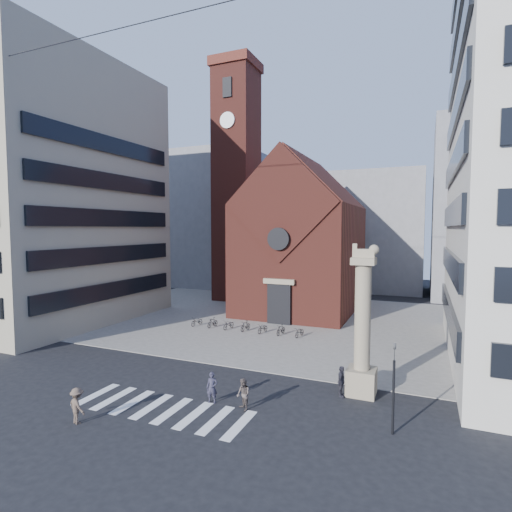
# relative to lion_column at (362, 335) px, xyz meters

# --- Properties ---
(ground) EXTENTS (120.00, 120.00, 0.00)m
(ground) POSITION_rel_lion_column_xyz_m (-10.01, -3.00, -3.46)
(ground) COLOR black
(ground) RESTS_ON ground
(piazza) EXTENTS (46.00, 30.00, 0.05)m
(piazza) POSITION_rel_lion_column_xyz_m (-10.01, 16.00, -3.43)
(piazza) COLOR gray
(piazza) RESTS_ON ground
(zebra_crossing) EXTENTS (10.20, 3.20, 0.01)m
(zebra_crossing) POSITION_rel_lion_column_xyz_m (-9.46, -6.00, -3.45)
(zebra_crossing) COLOR white
(zebra_crossing) RESTS_ON ground
(church) EXTENTS (12.00, 16.65, 18.00)m
(church) POSITION_rel_lion_column_xyz_m (-10.01, 22.04, 4.53)
(church) COLOR maroon
(church) RESTS_ON ground
(campanile) EXTENTS (5.50, 5.50, 31.20)m
(campanile) POSITION_rel_lion_column_xyz_m (-20.01, 25.00, 12.28)
(campanile) COLOR maroon
(campanile) RESTS_ON ground
(building_left) EXTENTS (18.00, 20.00, 26.00)m
(building_left) POSITION_rel_lion_column_xyz_m (-34.01, 7.00, 9.54)
(building_left) COLOR gray
(building_left) RESTS_ON ground
(bg_block_left) EXTENTS (16.00, 14.00, 22.00)m
(bg_block_left) POSITION_rel_lion_column_xyz_m (-30.01, 37.00, 7.54)
(bg_block_left) COLOR gray
(bg_block_left) RESTS_ON ground
(bg_block_mid) EXTENTS (14.00, 12.00, 18.00)m
(bg_block_mid) POSITION_rel_lion_column_xyz_m (-4.01, 42.00, 5.54)
(bg_block_mid) COLOR gray
(bg_block_mid) RESTS_ON ground
(bg_block_right) EXTENTS (16.00, 14.00, 24.00)m
(bg_block_right) POSITION_rel_lion_column_xyz_m (11.99, 39.00, 8.54)
(bg_block_right) COLOR gray
(bg_block_right) RESTS_ON ground
(lion_column) EXTENTS (1.63, 1.60, 8.68)m
(lion_column) POSITION_rel_lion_column_xyz_m (0.00, 0.00, 0.00)
(lion_column) COLOR gray
(lion_column) RESTS_ON ground
(traffic_light) EXTENTS (0.13, 0.16, 4.30)m
(traffic_light) POSITION_rel_lion_column_xyz_m (1.99, -4.00, -1.17)
(traffic_light) COLOR black
(traffic_light) RESTS_ON ground
(pedestrian_0) EXTENTS (0.70, 0.54, 1.70)m
(pedestrian_0) POSITION_rel_lion_column_xyz_m (-7.36, -4.34, -2.61)
(pedestrian_0) COLOR #2B293A
(pedestrian_0) RESTS_ON ground
(pedestrian_1) EXTENTS (1.03, 1.01, 1.67)m
(pedestrian_1) POSITION_rel_lion_column_xyz_m (-5.42, -4.47, -2.62)
(pedestrian_1) COLOR #514641
(pedestrian_1) RESTS_ON ground
(pedestrian_2) EXTENTS (0.46, 1.05, 1.77)m
(pedestrian_2) POSITION_rel_lion_column_xyz_m (-1.01, -0.81, -2.57)
(pedestrian_2) COLOR #29272F
(pedestrian_2) RESTS_ON ground
(pedestrian_3) EXTENTS (1.28, 0.95, 1.76)m
(pedestrian_3) POSITION_rel_lion_column_xyz_m (-12.30, -8.94, -2.57)
(pedestrian_3) COLOR brown
(pedestrian_3) RESTS_ON ground
(scooter_0) EXTENTS (0.80, 1.66, 0.84)m
(scooter_0) POSITION_rel_lion_column_xyz_m (-17.17, 10.13, -2.99)
(scooter_0) COLOR black
(scooter_0) RESTS_ON piazza
(scooter_1) EXTENTS (0.68, 1.59, 0.93)m
(scooter_1) POSITION_rel_lion_column_xyz_m (-15.44, 10.13, -2.94)
(scooter_1) COLOR black
(scooter_1) RESTS_ON piazza
(scooter_2) EXTENTS (0.80, 1.66, 0.84)m
(scooter_2) POSITION_rel_lion_column_xyz_m (-13.70, 10.13, -2.99)
(scooter_2) COLOR black
(scooter_2) RESTS_ON piazza
(scooter_3) EXTENTS (0.68, 1.59, 0.93)m
(scooter_3) POSITION_rel_lion_column_xyz_m (-11.97, 10.13, -2.94)
(scooter_3) COLOR black
(scooter_3) RESTS_ON piazza
(scooter_4) EXTENTS (0.80, 1.66, 0.84)m
(scooter_4) POSITION_rel_lion_column_xyz_m (-10.23, 10.13, -2.99)
(scooter_4) COLOR black
(scooter_4) RESTS_ON piazza
(scooter_5) EXTENTS (0.68, 1.59, 0.93)m
(scooter_5) POSITION_rel_lion_column_xyz_m (-8.49, 10.13, -2.94)
(scooter_5) COLOR black
(scooter_5) RESTS_ON piazza
(scooter_6) EXTENTS (0.80, 1.66, 0.84)m
(scooter_6) POSITION_rel_lion_column_xyz_m (-6.76, 10.13, -2.99)
(scooter_6) COLOR black
(scooter_6) RESTS_ON piazza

